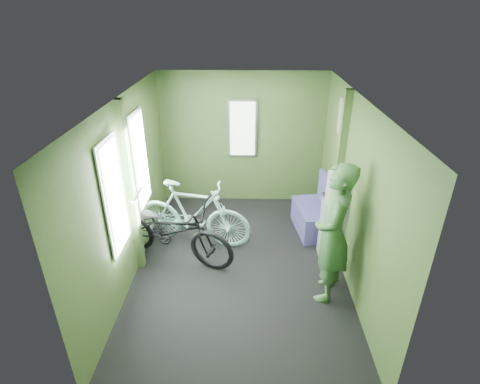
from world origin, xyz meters
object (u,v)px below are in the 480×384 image
object	(u,v)px
bicycle_mint	(195,243)
passenger	(333,234)
bicycle_black	(173,259)
waste_box	(332,229)
bench_seat	(314,216)

from	to	relation	value
bicycle_mint	passenger	xyz separation A→B (m)	(1.78, -1.04, 0.88)
bicycle_black	bicycle_mint	bearing A→B (deg)	-13.13
bicycle_black	bicycle_mint	world-z (taller)	bicycle_mint
passenger	waste_box	bearing A→B (deg)	-177.08
passenger	bench_seat	world-z (taller)	passenger
waste_box	bench_seat	world-z (taller)	waste_box
bicycle_black	passenger	xyz separation A→B (m)	(2.04, -0.65, 0.88)
passenger	bicycle_mint	bearing A→B (deg)	-103.88
bicycle_black	waste_box	world-z (taller)	waste_box
bicycle_black	bench_seat	bearing A→B (deg)	-48.58
bicycle_mint	bench_seat	xyz separation A→B (m)	(1.84, 0.41, 0.26)
bicycle_black	bench_seat	size ratio (longest dim) A/B	2.07
bicycle_black	waste_box	bearing A→B (deg)	-67.27
bicycle_black	bicycle_mint	xyz separation A→B (m)	(0.26, 0.39, 0.00)
bicycle_mint	bench_seat	bearing A→B (deg)	-64.41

